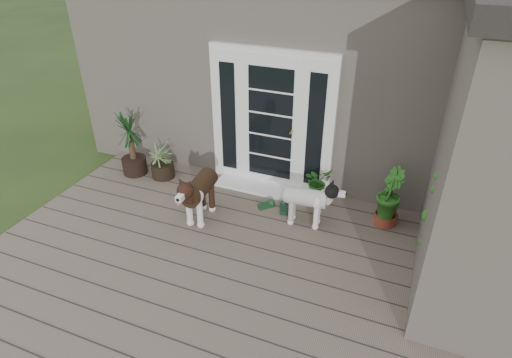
% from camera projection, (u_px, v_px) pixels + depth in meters
% --- Properties ---
extents(deck, '(6.20, 4.60, 0.12)m').
position_uv_depth(deck, '(221.00, 280.00, 5.14)').
color(deck, '#6B5B4C').
rests_on(deck, ground).
extents(house_main, '(7.40, 4.00, 3.10)m').
position_uv_depth(house_main, '(321.00, 63.00, 7.76)').
color(house_main, '#665E54').
rests_on(house_main, ground).
extents(door_unit, '(1.90, 0.14, 2.15)m').
position_uv_depth(door_unit, '(271.00, 122.00, 6.37)').
color(door_unit, white).
rests_on(door_unit, deck).
extents(door_step, '(1.60, 0.40, 0.05)m').
position_uv_depth(door_step, '(266.00, 188.00, 6.75)').
color(door_step, white).
rests_on(door_step, deck).
extents(brindle_dog, '(0.43, 0.90, 0.74)m').
position_uv_depth(brindle_dog, '(200.00, 196.00, 5.95)').
color(brindle_dog, '#372214').
rests_on(brindle_dog, deck).
extents(white_dog, '(0.78, 0.38, 0.63)m').
position_uv_depth(white_dog, '(305.00, 204.00, 5.85)').
color(white_dog, white).
rests_on(white_dog, deck).
extents(spider_plant, '(0.62, 0.62, 0.66)m').
position_uv_depth(spider_plant, '(162.00, 159.00, 6.95)').
color(spider_plant, '#99B06C').
rests_on(spider_plant, deck).
extents(yucca, '(0.77, 0.77, 1.09)m').
position_uv_depth(yucca, '(131.00, 143.00, 6.95)').
color(yucca, black).
rests_on(yucca, deck).
extents(herb_a, '(0.55, 0.55, 0.50)m').
position_uv_depth(herb_a, '(317.00, 189.00, 6.32)').
color(herb_a, '#24631C').
rests_on(herb_a, deck).
extents(herb_b, '(0.47, 0.47, 0.64)m').
position_uv_depth(herb_b, '(387.00, 205.00, 5.84)').
color(herb_b, '#29641C').
rests_on(herb_b, deck).
extents(herb_c, '(0.35, 0.35, 0.52)m').
position_uv_depth(herb_c, '(388.00, 207.00, 5.90)').
color(herb_c, '#1B4E16').
rests_on(herb_c, deck).
extents(sapling, '(0.63, 0.63, 1.80)m').
position_uv_depth(sapling, '(446.00, 213.00, 4.69)').
color(sapling, '#19571A').
rests_on(sapling, deck).
extents(clog_left, '(0.22, 0.33, 0.09)m').
position_uv_depth(clog_left, '(284.00, 208.00, 6.26)').
color(clog_left, black).
rests_on(clog_left, deck).
extents(clog_right, '(0.29, 0.30, 0.08)m').
position_uv_depth(clog_right, '(266.00, 205.00, 6.33)').
color(clog_right, '#17391C').
rests_on(clog_right, deck).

